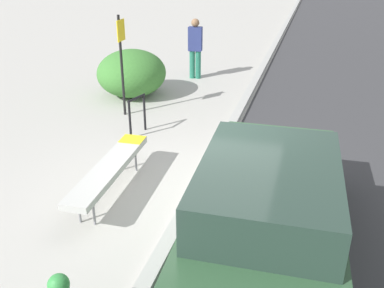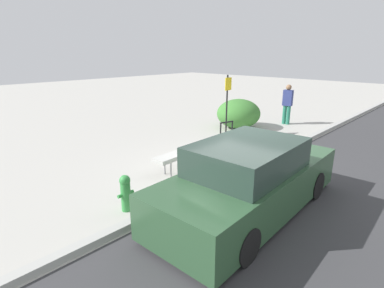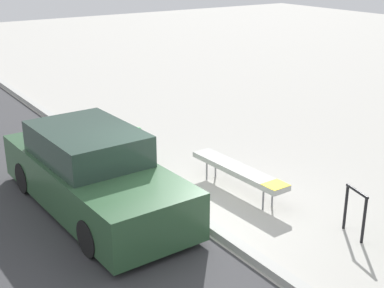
# 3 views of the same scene
# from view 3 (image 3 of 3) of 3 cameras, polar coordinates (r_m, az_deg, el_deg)

# --- Properties ---
(ground_plane) EXTENTS (60.00, 60.00, 0.00)m
(ground_plane) POSITION_cam_3_polar(r_m,az_deg,el_deg) (9.55, -0.11, -7.77)
(ground_plane) COLOR #ADAAA3
(curb) EXTENTS (60.00, 0.20, 0.13)m
(curb) POSITION_cam_3_polar(r_m,az_deg,el_deg) (9.52, -0.11, -7.42)
(curb) COLOR #A8A8A3
(curb) RESTS_ON ground_plane
(bench) EXTENTS (2.41, 0.51, 0.53)m
(bench) POSITION_cam_3_polar(r_m,az_deg,el_deg) (10.32, 4.98, -2.81)
(bench) COLOR gray
(bench) RESTS_ON ground_plane
(bike_rack) EXTENTS (0.54, 0.19, 0.83)m
(bike_rack) POSITION_cam_3_polar(r_m,az_deg,el_deg) (9.14, 17.02, -6.54)
(bike_rack) COLOR black
(bike_rack) RESTS_ON ground_plane
(fire_hydrant) EXTENTS (0.36, 0.22, 0.77)m
(fire_hydrant) POSITION_cam_3_polar(r_m,az_deg,el_deg) (12.01, -5.81, 0.19)
(fire_hydrant) COLOR #338C3F
(fire_hydrant) RESTS_ON ground_plane
(parked_car_near) EXTENTS (4.67, 1.88, 1.48)m
(parked_car_near) POSITION_cam_3_polar(r_m,az_deg,el_deg) (9.78, -10.57, -3.11)
(parked_car_near) COLOR black
(parked_car_near) RESTS_ON ground_plane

